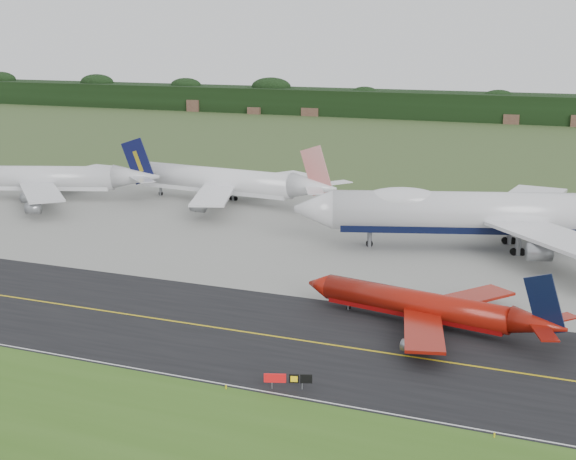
# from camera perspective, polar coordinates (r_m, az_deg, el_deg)

# --- Properties ---
(ground) EXTENTS (600.00, 600.00, 0.00)m
(ground) POSITION_cam_1_polar(r_m,az_deg,el_deg) (109.41, -2.25, -6.55)
(ground) COLOR #2C441F
(ground) RESTS_ON ground
(grass_verge) EXTENTS (400.00, 30.00, 0.01)m
(grass_verge) POSITION_cam_1_polar(r_m,az_deg,el_deg) (81.58, -12.72, -14.35)
(grass_verge) COLOR #39611C
(grass_verge) RESTS_ON ground
(taxiway) EXTENTS (400.00, 32.00, 0.02)m
(taxiway) POSITION_cam_1_polar(r_m,az_deg,el_deg) (106.01, -3.15, -7.24)
(taxiway) COLOR black
(taxiway) RESTS_ON ground
(apron) EXTENTS (400.00, 78.00, 0.01)m
(apron) POSITION_cam_1_polar(r_m,az_deg,el_deg) (155.23, 5.49, -0.44)
(apron) COLOR gray
(apron) RESTS_ON ground
(taxiway_centreline) EXTENTS (400.00, 0.40, 0.00)m
(taxiway_centreline) POSITION_cam_1_polar(r_m,az_deg,el_deg) (106.00, -3.15, -7.23)
(taxiway_centreline) COLOR gold
(taxiway_centreline) RESTS_ON taxiway
(taxiway_edge_line) EXTENTS (400.00, 0.25, 0.00)m
(taxiway_edge_line) POSITION_cam_1_polar(r_m,az_deg,el_deg) (93.30, -7.25, -10.36)
(taxiway_edge_line) COLOR silver
(taxiway_edge_line) RESTS_ON taxiway
(horizon_treeline) EXTENTS (700.00, 25.00, 12.00)m
(horizon_treeline) POSITION_cam_1_polar(r_m,az_deg,el_deg) (371.05, 15.54, 8.28)
(horizon_treeline) COLOR black
(horizon_treeline) RESTS_ON ground
(jet_ba_747) EXTENTS (76.65, 61.90, 19.75)m
(jet_ba_747) POSITION_cam_1_polar(r_m,az_deg,el_deg) (148.76, 15.24, 1.16)
(jet_ba_747) COLOR silver
(jet_ba_747) RESTS_ON ground
(jet_red_737) EXTENTS (36.52, 29.39, 9.90)m
(jet_red_737) POSITION_cam_1_polar(r_m,az_deg,el_deg) (108.53, 9.96, -5.39)
(jet_red_737) COLOR maroon
(jet_red_737) RESTS_ON ground
(jet_navy_gold) EXTENTS (55.32, 46.82, 14.70)m
(jet_navy_gold) POSITION_cam_1_polar(r_m,az_deg,el_deg) (197.24, -17.16, 3.50)
(jet_navy_gold) COLOR silver
(jet_navy_gold) RESTS_ON ground
(jet_star_tail) EXTENTS (56.27, 46.91, 14.83)m
(jet_star_tail) POSITION_cam_1_polar(r_m,az_deg,el_deg) (184.81, -4.48, 3.45)
(jet_star_tail) COLOR white
(jet_star_tail) RESTS_ON ground
(taxiway_sign) EXTENTS (5.10, 1.91, 1.77)m
(taxiway_sign) POSITION_cam_1_polar(r_m,az_deg,el_deg) (89.31, -0.01, -10.52)
(taxiway_sign) COLOR slate
(taxiway_sign) RESTS_ON ground
(edge_marker_center) EXTENTS (0.16, 0.16, 0.50)m
(edge_marker_center) POSITION_cam_1_polar(r_m,az_deg,el_deg) (90.01, -4.43, -11.06)
(edge_marker_center) COLOR yellow
(edge_marker_center) RESTS_ON ground
(edge_marker_right) EXTENTS (0.16, 0.16, 0.50)m
(edge_marker_right) POSITION_cam_1_polar(r_m,az_deg,el_deg) (82.51, 14.47, -13.93)
(edge_marker_right) COLOR yellow
(edge_marker_right) RESTS_ON ground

